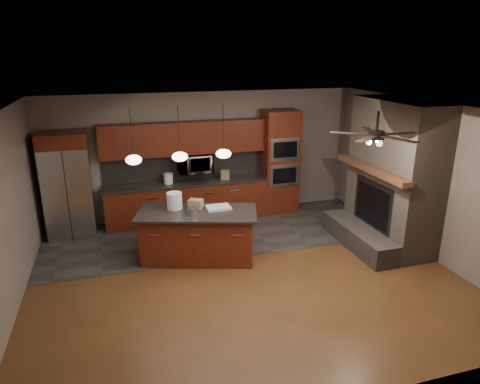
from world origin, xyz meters
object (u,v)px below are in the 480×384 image
object	(u,v)px
microwave	(195,163)
cardboard_box	(196,204)
refrigerator	(68,185)
kitchen_island	(198,235)
oven_tower	(280,162)
paint_tray	(218,207)
white_bucket	(174,201)
counter_box	(225,175)
counter_bucket	(168,179)
paint_can	(192,211)

from	to	relation	value
microwave	cardboard_box	size ratio (longest dim) A/B	2.93
refrigerator	kitchen_island	world-z (taller)	refrigerator
oven_tower	paint_tray	bearing A→B (deg)	-136.06
white_bucket	counter_box	bearing A→B (deg)	49.31
paint_tray	kitchen_island	bearing A→B (deg)	-174.58
oven_tower	white_bucket	world-z (taller)	oven_tower
white_bucket	counter_bucket	distance (m)	1.64
kitchen_island	cardboard_box	size ratio (longest dim) A/B	9.18
paint_tray	counter_box	distance (m)	1.92
microwave	refrigerator	world-z (taller)	refrigerator
paint_can	cardboard_box	distance (m)	0.33
oven_tower	refrigerator	distance (m)	4.60
paint_can	paint_tray	size ratio (longest dim) A/B	0.42
counter_bucket	paint_tray	bearing A→B (deg)	-70.86
cardboard_box	counter_box	world-z (taller)	counter_box
refrigerator	paint_can	bearing A→B (deg)	-41.84
refrigerator	paint_can	xyz separation A→B (m)	(2.17, -1.94, -0.09)
kitchen_island	microwave	bearing A→B (deg)	96.95
oven_tower	refrigerator	bearing A→B (deg)	-179.08
kitchen_island	paint_can	distance (m)	0.54
oven_tower	paint_tray	size ratio (longest dim) A/B	5.54
kitchen_island	cardboard_box	xyz separation A→B (m)	(0.02, 0.20, 0.53)
kitchen_island	white_bucket	distance (m)	0.75
kitchen_island	paint_tray	bearing A→B (deg)	23.81
white_bucket	paint_tray	xyz separation A→B (m)	(0.75, -0.23, -0.13)
white_bucket	cardboard_box	xyz separation A→B (m)	(0.37, -0.08, -0.07)
kitchen_island	white_bucket	xyz separation A→B (m)	(-0.36, 0.27, 0.60)
paint_tray	counter_bucket	size ratio (longest dim) A/B	1.93
paint_tray	counter_bucket	world-z (taller)	counter_bucket
oven_tower	microwave	bearing A→B (deg)	178.34
paint_can	counter_bucket	distance (m)	2.03
oven_tower	counter_bucket	world-z (taller)	oven_tower
kitchen_island	counter_box	xyz separation A→B (m)	(1.01, 1.86, 0.54)
microwave	counter_box	bearing A→B (deg)	-8.60
oven_tower	kitchen_island	xyz separation A→B (m)	(-2.32, -1.90, -0.73)
oven_tower	paint_can	xyz separation A→B (m)	(-2.43, -2.01, -0.21)
paint_tray	counter_box	world-z (taller)	counter_box
cardboard_box	counter_box	distance (m)	1.94
refrigerator	kitchen_island	size ratio (longest dim) A/B	0.94
microwave	paint_tray	bearing A→B (deg)	-88.59
microwave	paint_can	world-z (taller)	microwave
refrigerator	oven_tower	bearing A→B (deg)	0.92
white_bucket	kitchen_island	bearing A→B (deg)	-37.54
counter_bucket	oven_tower	bearing A→B (deg)	-0.16
microwave	paint_tray	distance (m)	1.95
refrigerator	cardboard_box	world-z (taller)	refrigerator
oven_tower	kitchen_island	bearing A→B (deg)	-140.67
kitchen_island	counter_box	size ratio (longest dim) A/B	10.79
kitchen_island	counter_bucket	bearing A→B (deg)	114.53
oven_tower	paint_tray	xyz separation A→B (m)	(-1.93, -1.86, -0.25)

